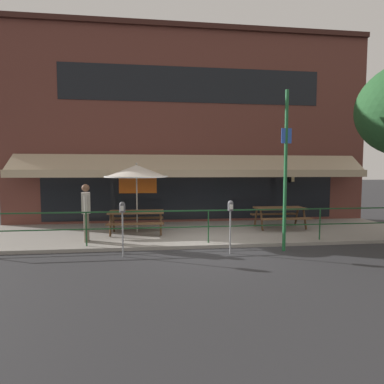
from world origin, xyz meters
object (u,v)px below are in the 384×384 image
object	(u,v)px
picnic_table_centre	(280,212)
parking_meter_far	(230,211)
patio_umbrella_left	(137,171)
picnic_table_left	(136,216)
pedestrian_walking	(86,210)
parking_meter_near	(122,212)
street_sign_pole	(285,170)

from	to	relation	value
picnic_table_centre	parking_meter_far	bearing A→B (deg)	-132.81
picnic_table_centre	patio_umbrella_left	bearing A→B (deg)	-179.21
picnic_table_left	parking_meter_far	bearing A→B (deg)	-41.78
patio_umbrella_left	picnic_table_left	bearing A→B (deg)	-90.00
pedestrian_walking	parking_meter_near	size ratio (longest dim) A/B	1.20
pedestrian_walking	parking_meter_far	bearing A→B (deg)	-19.32
picnic_table_left	parking_meter_near	bearing A→B (deg)	-94.60
parking_meter_near	parking_meter_far	size ratio (longest dim) A/B	1.00
parking_meter_near	picnic_table_centre	bearing A→B (deg)	27.00
pedestrian_walking	patio_umbrella_left	bearing A→B (deg)	41.82
patio_umbrella_left	parking_meter_near	size ratio (longest dim) A/B	1.67
picnic_table_centre	street_sign_pole	distance (m)	3.21
picnic_table_left	pedestrian_walking	xyz separation A→B (m)	(-1.40, -0.93, 0.35)
pedestrian_walking	street_sign_pole	bearing A→B (deg)	-13.28
patio_umbrella_left	parking_meter_far	xyz separation A→B (m)	(2.62, -2.66, -1.03)
picnic_table_centre	parking_meter_near	xyz separation A→B (m)	(-5.34, -2.72, 0.44)
picnic_table_left	street_sign_pole	size ratio (longest dim) A/B	0.41
picnic_table_left	parking_meter_far	distance (m)	3.54
picnic_table_left	patio_umbrella_left	bearing A→B (deg)	90.00
picnic_table_left	parking_meter_far	xyz separation A→B (m)	(2.62, -2.34, 0.44)
picnic_table_centre	parking_meter_near	size ratio (longest dim) A/B	1.27
parking_meter_near	picnic_table_left	bearing A→B (deg)	85.40
patio_umbrella_left	parking_meter_far	world-z (taller)	patio_umbrella_left
pedestrian_walking	parking_meter_far	distance (m)	4.26
street_sign_pole	picnic_table_left	bearing A→B (deg)	151.65
patio_umbrella_left	parking_meter_near	distance (m)	2.85
pedestrian_walking	parking_meter_near	bearing A→B (deg)	-48.98
picnic_table_left	picnic_table_centre	size ratio (longest dim) A/B	1.00
parking_meter_near	parking_meter_far	distance (m)	2.80
parking_meter_near	street_sign_pole	size ratio (longest dim) A/B	0.33
picnic_table_left	pedestrian_walking	distance (m)	1.72
picnic_table_left	parking_meter_near	distance (m)	2.37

